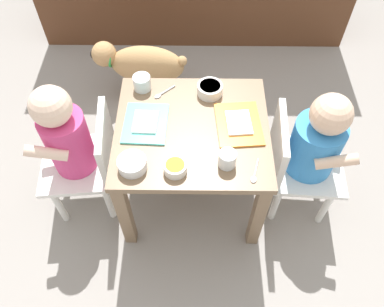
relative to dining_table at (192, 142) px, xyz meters
name	(u,v)px	position (x,y,z in m)	size (l,w,h in m)	color
ground_plane	(192,191)	(0.00, 0.00, -0.36)	(7.00, 7.00, 0.00)	gray
dining_table	(192,142)	(0.00, 0.00, 0.00)	(0.56, 0.51, 0.44)	#7A6047
seated_child_left	(71,141)	(-0.44, -0.03, 0.04)	(0.31, 0.31, 0.66)	white
seated_child_right	(313,145)	(0.44, -0.03, 0.03)	(0.30, 0.30, 0.63)	white
dog	(141,64)	(-0.26, 0.59, -0.14)	(0.48, 0.19, 0.33)	tan
food_tray_left	(146,123)	(-0.17, 0.02, 0.09)	(0.16, 0.20, 0.02)	#4CC6BC
food_tray_right	(239,124)	(0.17, 0.02, 0.09)	(0.17, 0.22, 0.02)	orange
water_cup_left	(227,160)	(0.12, -0.15, 0.11)	(0.06, 0.06, 0.06)	white
water_cup_right	(142,83)	(-0.19, 0.20, 0.11)	(0.07, 0.07, 0.06)	white
veggie_bowl_near	(175,167)	(-0.05, -0.18, 0.10)	(0.08, 0.08, 0.04)	white
veggie_bowl_far	(210,89)	(0.07, 0.18, 0.10)	(0.10, 0.10, 0.04)	white
cereal_bowl_left_side	(132,164)	(-0.20, -0.17, 0.10)	(0.10, 0.10, 0.04)	white
spoon_by_left_tray	(163,93)	(-0.11, 0.17, 0.08)	(0.08, 0.08, 0.01)	silver
spoon_by_right_tray	(255,173)	(0.21, -0.19, 0.08)	(0.04, 0.10, 0.01)	silver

